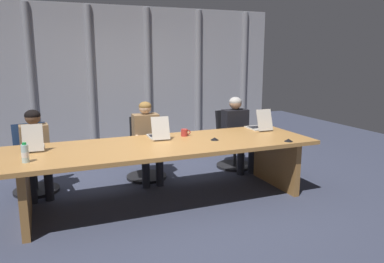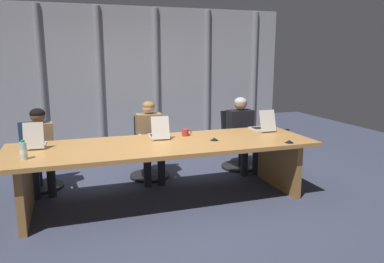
# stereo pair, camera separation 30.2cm
# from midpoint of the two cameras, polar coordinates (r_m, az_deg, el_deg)

# --- Properties ---
(ground_plane) EXTENTS (12.15, 12.15, 0.00)m
(ground_plane) POSITION_cam_midpoint_polar(r_m,az_deg,el_deg) (4.85, -5.70, -10.61)
(ground_plane) COLOR #383D51
(conference_table) EXTENTS (3.76, 1.19, 0.76)m
(conference_table) POSITION_cam_midpoint_polar(r_m,az_deg,el_deg) (4.65, -5.85, -3.65)
(conference_table) COLOR #B77F42
(conference_table) RESTS_ON ground_plane
(curtain_backdrop) EXTENTS (6.08, 0.17, 2.70)m
(curtain_backdrop) POSITION_cam_midpoint_polar(r_m,az_deg,el_deg) (7.06, -12.08, 7.47)
(curtain_backdrop) COLOR #9999A0
(curtain_backdrop) RESTS_ON ground_plane
(laptop_left_end) EXTENTS (0.23, 0.40, 0.32)m
(laptop_left_end) POSITION_cam_midpoint_polar(r_m,az_deg,el_deg) (4.72, -24.79, -1.83)
(laptop_left_end) COLOR beige
(laptop_left_end) RESTS_ON conference_table
(laptop_left_mid) EXTENTS (0.26, 0.43, 0.30)m
(laptop_left_mid) POSITION_cam_midpoint_polar(r_m,az_deg,el_deg) (4.91, -6.96, -0.36)
(laptop_left_mid) COLOR beige
(laptop_left_mid) RESTS_ON conference_table
(laptop_center) EXTENTS (0.24, 0.42, 0.31)m
(laptop_center) POSITION_cam_midpoint_polar(r_m,az_deg,el_deg) (5.51, 8.70, 0.92)
(laptop_center) COLOR beige
(laptop_center) RESTS_ON conference_table
(office_chair_left_end) EXTENTS (0.60, 0.61, 0.92)m
(office_chair_left_end) POSITION_cam_midpoint_polar(r_m,az_deg,el_deg) (5.57, -24.48, -4.94)
(office_chair_left_end) COLOR navy
(office_chair_left_end) RESTS_ON ground_plane
(office_chair_left_mid) EXTENTS (0.60, 0.61, 0.91)m
(office_chair_left_mid) POSITION_cam_midpoint_polar(r_m,az_deg,el_deg) (5.71, -8.61, -3.65)
(office_chair_left_mid) COLOR black
(office_chair_left_mid) RESTS_ON ground_plane
(office_chair_center) EXTENTS (0.60, 0.61, 0.93)m
(office_chair_center) POSITION_cam_midpoint_polar(r_m,az_deg,el_deg) (6.22, 4.92, -2.23)
(office_chair_center) COLOR black
(office_chair_center) RESTS_ON ground_plane
(person_left_end) EXTENTS (0.39, 0.57, 1.13)m
(person_left_end) POSITION_cam_midpoint_polar(r_m,az_deg,el_deg) (5.34, -24.34, -2.26)
(person_left_end) COLOR olive
(person_left_end) RESTS_ON ground_plane
(person_left_mid) EXTENTS (0.40, 0.56, 1.17)m
(person_left_mid) POSITION_cam_midpoint_polar(r_m,az_deg,el_deg) (5.48, -8.45, -0.88)
(person_left_mid) COLOR olive
(person_left_mid) RESTS_ON ground_plane
(person_center) EXTENTS (0.41, 0.55, 1.17)m
(person_center) POSITION_cam_midpoint_polar(r_m,az_deg,el_deg) (6.01, 5.53, 0.43)
(person_center) COLOR black
(person_center) RESTS_ON ground_plane
(water_bottle_primary) EXTENTS (0.07, 0.07, 0.21)m
(water_bottle_primary) POSITION_cam_midpoint_polar(r_m,az_deg,el_deg) (4.19, -26.11, -3.07)
(water_bottle_primary) COLOR silver
(water_bottle_primary) RESTS_ON conference_table
(coffee_mug_near) EXTENTS (0.14, 0.09, 0.10)m
(coffee_mug_near) POSITION_cam_midpoint_polar(r_m,az_deg,el_deg) (5.01, -2.86, -0.18)
(coffee_mug_near) COLOR #B2332D
(coffee_mug_near) RESTS_ON conference_table
(conference_mic_left_side) EXTENTS (0.11, 0.11, 0.03)m
(conference_mic_left_side) POSITION_cam_midpoint_polar(r_m,az_deg,el_deg) (4.82, 12.85, -1.30)
(conference_mic_left_side) COLOR black
(conference_mic_left_side) RESTS_ON conference_table
(conference_mic_middle) EXTENTS (0.11, 0.11, 0.03)m
(conference_mic_middle) POSITION_cam_midpoint_polar(r_m,az_deg,el_deg) (4.77, 1.68, -1.13)
(conference_mic_middle) COLOR black
(conference_mic_middle) RESTS_ON conference_table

